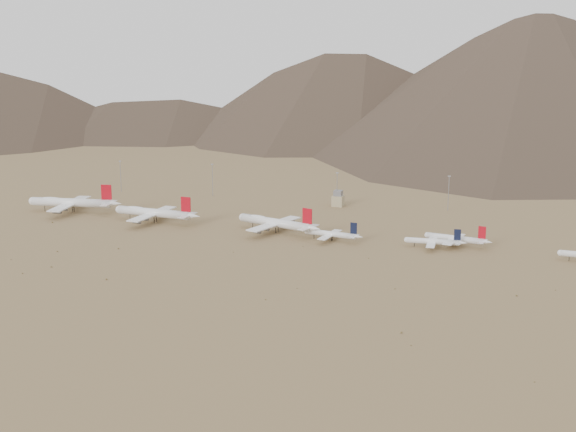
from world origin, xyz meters
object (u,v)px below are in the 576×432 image
(widebody_west, at_px, (72,202))
(narrowbody_b, at_px, (434,241))
(widebody_centre, at_px, (154,213))
(control_tower, at_px, (338,199))
(narrowbody_a, at_px, (332,234))
(widebody_east, at_px, (276,223))

(widebody_west, relative_size, narrowbody_b, 1.88)
(widebody_centre, xyz_separation_m, narrowbody_b, (190.71, -2.95, -2.73))
(control_tower, bearing_deg, widebody_centre, -138.22)
(narrowbody_a, xyz_separation_m, control_tower, (-25.06, 99.23, 1.12))
(control_tower, bearing_deg, narrowbody_b, -47.41)
(widebody_centre, bearing_deg, widebody_west, 176.29)
(widebody_west, bearing_deg, control_tower, 15.68)
(widebody_east, distance_m, narrowbody_b, 102.75)
(narrowbody_a, bearing_deg, widebody_west, -178.19)
(widebody_west, xyz_separation_m, widebody_centre, (71.08, -7.97, -0.51))
(narrowbody_b, relative_size, control_tower, 3.11)
(widebody_centre, bearing_deg, narrowbody_b, 1.80)
(narrowbody_a, bearing_deg, widebody_centre, -177.01)
(narrowbody_b, bearing_deg, control_tower, 127.21)
(widebody_west, height_order, narrowbody_a, widebody_west)
(widebody_centre, distance_m, control_tower, 138.44)
(widebody_east, relative_size, narrowbody_b, 1.67)
(widebody_east, height_order, narrowbody_a, widebody_east)
(widebody_west, xyz_separation_m, widebody_east, (159.14, -7.10, -0.69))
(widebody_east, bearing_deg, widebody_west, -167.15)
(narrowbody_b, bearing_deg, narrowbody_a, 178.34)
(narrowbody_a, bearing_deg, widebody_east, 175.04)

